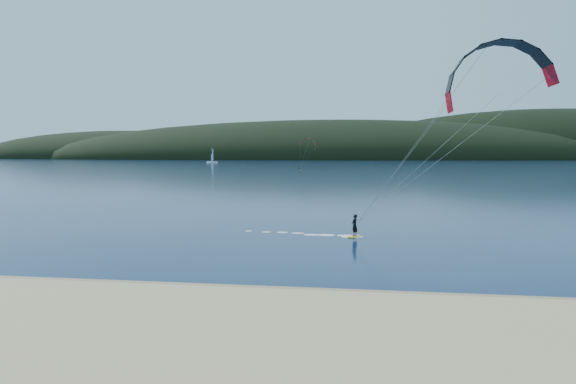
{
  "coord_description": "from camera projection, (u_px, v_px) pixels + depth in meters",
  "views": [
    {
      "loc": [
        9.57,
        -22.24,
        7.37
      ],
      "look_at": [
        4.68,
        10.0,
        5.0
      ],
      "focal_mm": 32.71,
      "sensor_mm": 36.0,
      "label": 1
    }
  ],
  "objects": [
    {
      "name": "ground",
      "position": [
        154.0,
        316.0,
        23.89
      ],
      "size": [
        1800.0,
        1800.0,
        0.0
      ],
      "primitive_type": "plane",
      "color": "#08183A",
      "rests_on": "ground"
    },
    {
      "name": "kitesurfer_near",
      "position": [
        492.0,
        99.0,
        39.0
      ],
      "size": [
        25.52,
        8.63,
        15.93
      ],
      "color": "yellow",
      "rests_on": "ground"
    },
    {
      "name": "sailboat",
      "position": [
        212.0,
        162.0,
        435.7
      ],
      "size": [
        9.09,
        5.98,
        13.2
      ],
      "color": "white",
      "rests_on": "ground"
    },
    {
      "name": "headland",
      "position": [
        361.0,
        159.0,
        758.72
      ],
      "size": [
        1200.0,
        310.0,
        140.0
      ],
      "color": "black",
      "rests_on": "ground"
    },
    {
      "name": "wet_sand",
      "position": [
        187.0,
        290.0,
        28.32
      ],
      "size": [
        220.0,
        2.5,
        0.1
      ],
      "color": "#8B7551",
      "rests_on": "ground"
    },
    {
      "name": "kitesurfer_far",
      "position": [
        307.0,
        147.0,
        231.03
      ],
      "size": [
        8.75,
        5.94,
        13.56
      ],
      "color": "yellow",
      "rests_on": "ground"
    }
  ]
}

